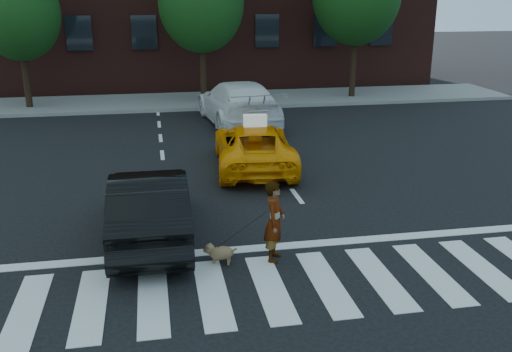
# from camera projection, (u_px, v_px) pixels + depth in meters

# --- Properties ---
(ground) EXTENTS (120.00, 120.00, 0.00)m
(ground) POSITION_uv_depth(u_px,v_px,m) (270.00, 288.00, 9.83)
(ground) COLOR black
(ground) RESTS_ON ground
(crosswalk) EXTENTS (13.00, 2.40, 0.01)m
(crosswalk) POSITION_uv_depth(u_px,v_px,m) (270.00, 288.00, 9.83)
(crosswalk) COLOR silver
(crosswalk) RESTS_ON ground
(stop_line) EXTENTS (12.00, 0.30, 0.01)m
(stop_line) POSITION_uv_depth(u_px,v_px,m) (254.00, 248.00, 11.32)
(stop_line) COLOR silver
(stop_line) RESTS_ON ground
(sidewalk_far) EXTENTS (30.00, 4.00, 0.15)m
(sidewalk_far) POSITION_uv_depth(u_px,v_px,m) (192.00, 101.00, 26.17)
(sidewalk_far) COLOR slate
(sidewalk_far) RESTS_ON ground
(tree_left) EXTENTS (3.39, 3.38, 6.50)m
(tree_left) POSITION_uv_depth(u_px,v_px,m) (18.00, 2.00, 23.14)
(tree_left) COLOR black
(tree_left) RESTS_ON ground
(taxi) EXTENTS (2.50, 4.75, 1.27)m
(taxi) POSITION_uv_depth(u_px,v_px,m) (254.00, 146.00, 16.35)
(taxi) COLOR #FD9605
(taxi) RESTS_ON ground
(black_sedan) EXTENTS (1.53, 4.38, 1.44)m
(black_sedan) POSITION_uv_depth(u_px,v_px,m) (149.00, 205.00, 11.60)
(black_sedan) COLOR black
(black_sedan) RESTS_ON ground
(white_suv) EXTENTS (2.87, 5.93, 1.66)m
(white_suv) POSITION_uv_depth(u_px,v_px,m) (238.00, 103.00, 21.65)
(white_suv) COLOR white
(white_suv) RESTS_ON ground
(woman) EXTENTS (0.57, 0.67, 1.57)m
(woman) POSITION_uv_depth(u_px,v_px,m) (274.00, 221.00, 10.64)
(woman) COLOR #999999
(woman) RESTS_ON ground
(dog) EXTENTS (0.64, 0.38, 0.37)m
(dog) POSITION_uv_depth(u_px,v_px,m) (219.00, 252.00, 10.67)
(dog) COLOR #8E6748
(dog) RESTS_ON ground
(taxi_sign) EXTENTS (0.67, 0.33, 0.32)m
(taxi_sign) POSITION_uv_depth(u_px,v_px,m) (255.00, 120.00, 15.91)
(taxi_sign) COLOR white
(taxi_sign) RESTS_ON taxi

